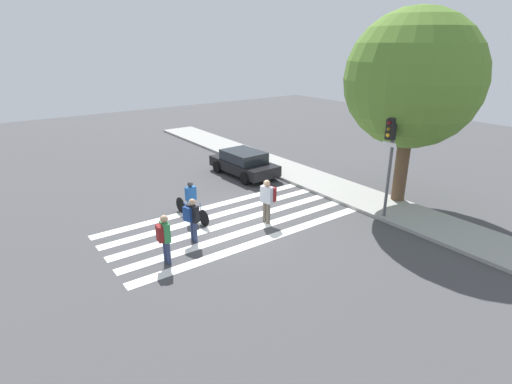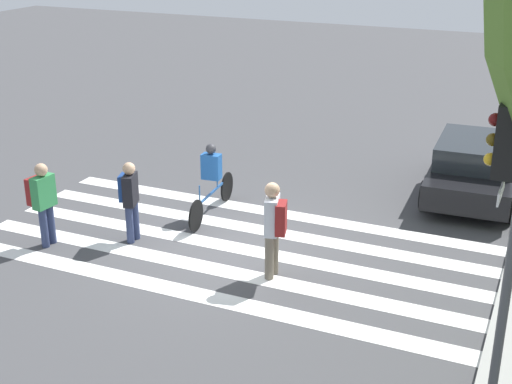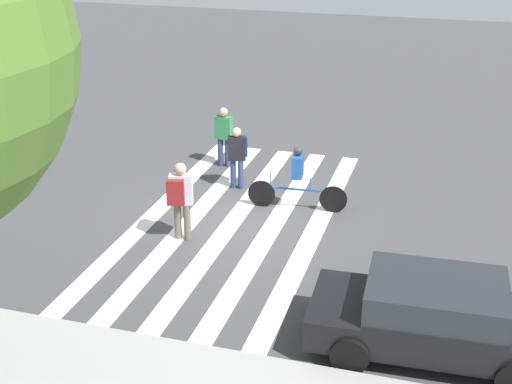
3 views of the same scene
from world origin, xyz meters
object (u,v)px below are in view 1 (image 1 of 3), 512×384
car_parked_far_curb (244,163)px  pedestrian_child_with_backpack (164,236)px  street_tree (413,80)px  cyclist_mid_street (191,199)px  pedestrian_adult_blue_shirt (192,217)px  traffic_light (390,146)px  pedestrian_adult_yellow_jacket (268,198)px

car_parked_far_curb → pedestrian_child_with_backpack: bearing=-52.1°
pedestrian_child_with_backpack → car_parked_far_curb: (-6.18, 7.31, -0.30)m
car_parked_far_curb → street_tree: bearing=22.5°
cyclist_mid_street → pedestrian_adult_blue_shirt: bearing=-31.2°
traffic_light → cyclist_mid_street: (-4.64, -6.23, -2.21)m
pedestrian_adult_yellow_jacket → pedestrian_child_with_backpack: bearing=81.5°
pedestrian_child_with_backpack → street_tree: bearing=89.3°
pedestrian_adult_yellow_jacket → cyclist_mid_street: (-2.08, -2.30, -0.19)m
pedestrian_adult_yellow_jacket → cyclist_mid_street: 3.11m
street_tree → pedestrian_child_with_backpack: 11.62m
street_tree → cyclist_mid_street: (-3.82, -8.39, -4.50)m
street_tree → pedestrian_adult_yellow_jacket: 7.66m
car_parked_far_curb → pedestrian_adult_yellow_jacket: bearing=-27.9°
car_parked_far_curb → cyclist_mid_street: bearing=-57.1°
pedestrian_adult_blue_shirt → cyclist_mid_street: size_ratio=0.68×
pedestrian_adult_blue_shirt → car_parked_far_curb: size_ratio=0.40×
traffic_light → pedestrian_child_with_backpack: size_ratio=2.58×
traffic_light → car_parked_far_curb: traffic_light is taller
traffic_light → pedestrian_child_with_backpack: traffic_light is taller
traffic_light → pedestrian_child_with_backpack: 9.01m
pedestrian_adult_blue_shirt → street_tree: bearing=59.9°
street_tree → car_parked_far_curb: (-7.35, -3.40, -4.67)m
street_tree → car_parked_far_curb: street_tree is taller
traffic_light → pedestrian_adult_yellow_jacket: (-2.56, -3.92, -2.02)m
pedestrian_adult_yellow_jacket → car_parked_far_curb: (-5.61, 2.69, -0.36)m
street_tree → traffic_light: bearing=-69.3°
traffic_light → street_tree: street_tree is taller
pedestrian_adult_blue_shirt → pedestrian_child_with_backpack: size_ratio=0.97×
pedestrian_adult_yellow_jacket → car_parked_far_curb: size_ratio=0.43×
cyclist_mid_street → traffic_light: bearing=48.5°
street_tree → pedestrian_adult_blue_shirt: street_tree is taller
cyclist_mid_street → car_parked_far_curb: (-3.53, 4.99, -0.17)m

